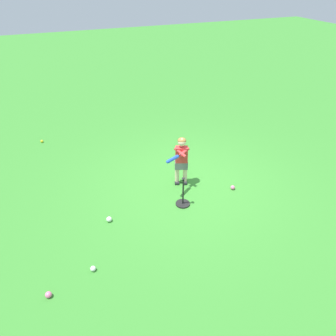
% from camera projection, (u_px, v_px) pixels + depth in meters
% --- Properties ---
extents(ground_plane, '(40.00, 40.00, 0.00)m').
position_uv_depth(ground_plane, '(189.00, 184.00, 6.95)').
color(ground_plane, '#38842D').
extents(child_batter, '(0.56, 0.65, 1.08)m').
position_uv_depth(child_batter, '(181.00, 158.00, 6.63)').
color(child_batter, '#232328').
rests_on(child_batter, ground).
extents(play_ball_midfield, '(0.10, 0.10, 0.10)m').
position_uv_depth(play_ball_midfield, '(48.00, 295.00, 4.58)').
color(play_ball_midfield, pink).
rests_on(play_ball_midfield, ground).
extents(play_ball_near_batter, '(0.10, 0.10, 0.10)m').
position_uv_depth(play_ball_near_batter, '(109.00, 219.00, 5.93)').
color(play_ball_near_batter, white).
rests_on(play_ball_near_batter, ground).
extents(play_ball_behind_batter, '(0.09, 0.09, 0.09)m').
position_uv_depth(play_ball_behind_batter, '(233.00, 187.00, 6.78)').
color(play_ball_behind_batter, pink).
rests_on(play_ball_behind_batter, ground).
extents(play_ball_far_right, '(0.09, 0.09, 0.09)m').
position_uv_depth(play_ball_far_right, '(93.00, 269.00, 4.98)').
color(play_ball_far_right, white).
rests_on(play_ball_far_right, ground).
extents(play_ball_by_bucket, '(0.07, 0.07, 0.07)m').
position_uv_depth(play_ball_by_bucket, '(42.00, 141.00, 8.56)').
color(play_ball_by_bucket, yellow).
rests_on(play_ball_by_bucket, ground).
extents(batting_tee, '(0.28, 0.28, 0.62)m').
position_uv_depth(batting_tee, '(183.00, 200.00, 6.32)').
color(batting_tee, black).
rests_on(batting_tee, ground).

